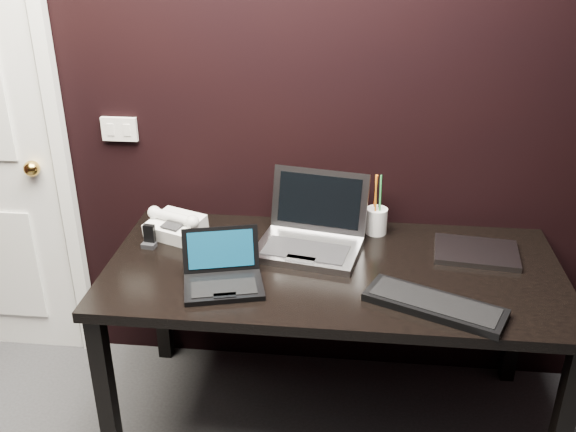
# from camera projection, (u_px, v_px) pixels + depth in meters

# --- Properties ---
(wall_back) EXTENTS (4.00, 0.00, 4.00)m
(wall_back) POSITION_uv_depth(u_px,v_px,m) (267.00, 90.00, 2.54)
(wall_back) COLOR black
(wall_back) RESTS_ON ground
(wall_switch) EXTENTS (0.15, 0.02, 0.10)m
(wall_switch) POSITION_uv_depth(u_px,v_px,m) (119.00, 129.00, 2.67)
(wall_switch) COLOR silver
(wall_switch) RESTS_ON wall_back
(desk) EXTENTS (1.70, 0.80, 0.74)m
(desk) POSITION_uv_depth(u_px,v_px,m) (333.00, 284.00, 2.43)
(desk) COLOR black
(desk) RESTS_ON ground
(netbook) EXTENTS (0.33, 0.31, 0.18)m
(netbook) POSITION_uv_depth(u_px,v_px,m) (223.00, 276.00, 2.27)
(netbook) COLOR black
(netbook) RESTS_ON desk
(silver_laptop) EXTENTS (0.45, 0.42, 0.27)m
(silver_laptop) POSITION_uv_depth(u_px,v_px,m) (311.00, 235.00, 2.51)
(silver_laptop) COLOR #A4A4A9
(silver_laptop) RESTS_ON desk
(ext_keyboard) EXTENTS (0.49, 0.33, 0.03)m
(ext_keyboard) POSITION_uv_depth(u_px,v_px,m) (435.00, 305.00, 2.14)
(ext_keyboard) COLOR black
(ext_keyboard) RESTS_ON desk
(closed_laptop) EXTENTS (0.34, 0.26, 0.02)m
(closed_laptop) POSITION_uv_depth(u_px,v_px,m) (476.00, 252.00, 2.48)
(closed_laptop) COLOR gray
(closed_laptop) RESTS_ON desk
(desk_phone) EXTENTS (0.26, 0.25, 0.12)m
(desk_phone) POSITION_uv_depth(u_px,v_px,m) (175.00, 225.00, 2.61)
(desk_phone) COLOR silver
(desk_phone) RESTS_ON desk
(mobile_phone) EXTENTS (0.06, 0.05, 0.09)m
(mobile_phone) POSITION_uv_depth(u_px,v_px,m) (149.00, 239.00, 2.53)
(mobile_phone) COLOR black
(mobile_phone) RESTS_ON desk
(pen_cup) EXTENTS (0.11, 0.11, 0.26)m
(pen_cup) POSITION_uv_depth(u_px,v_px,m) (376.00, 220.00, 2.62)
(pen_cup) COLOR white
(pen_cup) RESTS_ON desk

